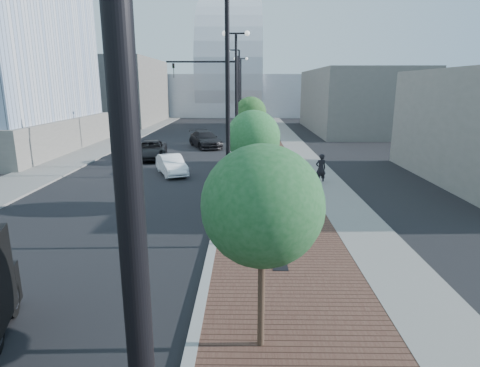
{
  "coord_description": "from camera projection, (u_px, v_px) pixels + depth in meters",
  "views": [
    {
      "loc": [
        1.24,
        -4.09,
        5.99
      ],
      "look_at": [
        1.0,
        12.0,
        2.0
      ],
      "focal_mm": 29.7,
      "sensor_mm": 36.0,
      "label": 1
    }
  ],
  "objects": [
    {
      "name": "dark_car_far",
      "position": [
        205.0,
        139.0,
        39.22
      ],
      "size": [
        4.17,
        5.89,
        1.58
      ],
      "primitive_type": "imported",
      "rotation": [
        0.0,
        0.0,
        0.4
      ],
      "color": "black",
      "rests_on": "ground"
    },
    {
      "name": "commercial_block_nw",
      "position": [
        112.0,
        92.0,
        62.75
      ],
      "size": [
        14.0,
        20.0,
        10.0
      ],
      "primitive_type": "cube",
      "color": "#605D57",
      "rests_on": "ground"
    },
    {
      "name": "utility_cover_1",
      "position": [
        280.0,
        267.0,
        13.13
      ],
      "size": [
        0.5,
        0.5,
        0.02
      ],
      "primitive_type": "cube",
      "color": "black",
      "rests_on": "sidewalk"
    },
    {
      "name": "streetlight_2",
      "position": [
        236.0,
        104.0,
        25.61
      ],
      "size": [
        1.72,
        0.56,
        9.28
      ],
      "color": "black",
      "rests_on": "ground"
    },
    {
      "name": "tree_3",
      "position": [
        250.0,
        109.0,
        42.42
      ],
      "size": [
        2.35,
        2.29,
        4.72
      ],
      "color": "#382619",
      "rests_on": "ground"
    },
    {
      "name": "tree_0",
      "position": [
        265.0,
        206.0,
        8.48
      ],
      "size": [
        2.66,
        2.66,
        4.83
      ],
      "color": "#382619",
      "rests_on": "ground"
    },
    {
      "name": "tree_1",
      "position": [
        254.0,
        137.0,
        19.13
      ],
      "size": [
        2.61,
        2.6,
        4.87
      ],
      "color": "#382619",
      "rests_on": "ground"
    },
    {
      "name": "commercial_block_ne",
      "position": [
        357.0,
        101.0,
        52.76
      ],
      "size": [
        12.0,
        22.0,
        8.0
      ],
      "primitive_type": "cube",
      "color": "#64605A",
      "rests_on": "ground"
    },
    {
      "name": "streetlight_1",
      "position": [
        225.0,
        133.0,
        14.09
      ],
      "size": [
        1.44,
        0.56,
        9.21
      ],
      "color": "black",
      "rests_on": "ground"
    },
    {
      "name": "west_sidewalk",
      "position": [
        119.0,
        140.0,
        44.43
      ],
      "size": [
        4.0,
        140.0,
        0.12
      ],
      "primitive_type": "cube",
      "color": "slate",
      "rests_on": "ground"
    },
    {
      "name": "convention_center",
      "position": [
        231.0,
        85.0,
        86.51
      ],
      "size": [
        50.0,
        30.0,
        50.0
      ],
      "color": "#B5B9C0",
      "rests_on": "ground"
    },
    {
      "name": "dark_car_mid",
      "position": [
        151.0,
        150.0,
        33.14
      ],
      "size": [
        3.32,
        5.7,
        1.49
      ],
      "primitive_type": "imported",
      "rotation": [
        0.0,
        0.0,
        0.16
      ],
      "color": "black",
      "rests_on": "ground"
    },
    {
      "name": "traffic_mast",
      "position": [
        225.0,
        100.0,
        28.5
      ],
      "size": [
        5.09,
        0.2,
        8.0
      ],
      "color": "black",
      "rests_on": "ground"
    },
    {
      "name": "streetlight_4",
      "position": [
        241.0,
        95.0,
        48.91
      ],
      "size": [
        1.72,
        0.56,
        9.28
      ],
      "color": "black",
      "rests_on": "ground"
    },
    {
      "name": "curb",
      "position": [
        235.0,
        140.0,
        44.24
      ],
      "size": [
        0.3,
        140.0,
        0.14
      ],
      "primitive_type": "cube",
      "color": "gray",
      "rests_on": "ground"
    },
    {
      "name": "streetlight_0",
      "position": [
        136.0,
        291.0,
        2.32
      ],
      "size": [
        1.72,
        0.56,
        9.28
      ],
      "color": "black",
      "rests_on": "ground"
    },
    {
      "name": "streetlight_3",
      "position": [
        238.0,
        103.0,
        37.38
      ],
      "size": [
        1.44,
        0.56,
        9.21
      ],
      "color": "black",
      "rests_on": "ground"
    },
    {
      "name": "white_sedan",
      "position": [
        171.0,
        165.0,
        27.31
      ],
      "size": [
        2.94,
        4.32,
        1.35
      ],
      "primitive_type": "imported",
      "rotation": [
        0.0,
        0.0,
        0.41
      ],
      "color": "white",
      "rests_on": "ground"
    },
    {
      "name": "sidewalk",
      "position": [
        266.0,
        140.0,
        44.19
      ],
      "size": [
        7.0,
        140.0,
        0.12
      ],
      "primitive_type": "cube",
      "color": "#4C2D23",
      "rests_on": "ground"
    },
    {
      "name": "pedestrian",
      "position": [
        321.0,
        169.0,
        24.7
      ],
      "size": [
        0.77,
        0.6,
        1.88
      ],
      "primitive_type": "imported",
      "rotation": [
        0.0,
        0.0,
        3.38
      ],
      "color": "black",
      "rests_on": "ground"
    },
    {
      "name": "concrete_strip",
      "position": [
        290.0,
        140.0,
        44.15
      ],
      "size": [
        2.4,
        140.0,
        0.13
      ],
      "primitive_type": "cube",
      "color": "slate",
      "rests_on": "ground"
    },
    {
      "name": "utility_cover_2",
      "position": [
        265.0,
        186.0,
        23.81
      ],
      "size": [
        0.5,
        0.5,
        0.02
      ],
      "primitive_type": "cube",
      "color": "black",
      "rests_on": "sidewalk"
    },
    {
      "name": "tree_2",
      "position": [
        251.0,
        113.0,
        30.69
      ],
      "size": [
        2.46,
        2.42,
        5.16
      ],
      "color": "#382619",
      "rests_on": "ground"
    }
  ]
}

